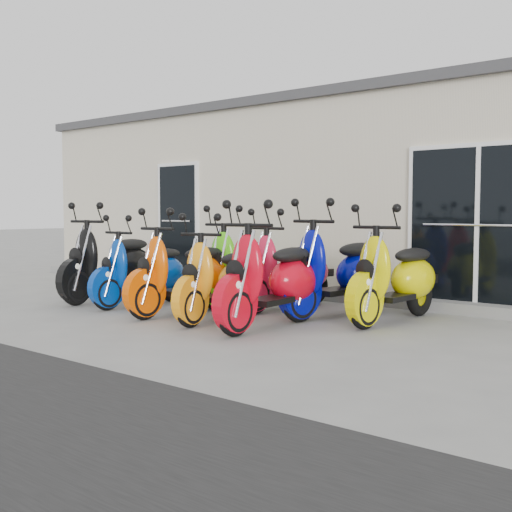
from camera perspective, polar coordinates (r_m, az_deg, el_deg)
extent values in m
plane|color=gray|center=(8.75, -2.49, -5.12)|extent=(80.00, 80.00, 0.00)
cube|color=beige|center=(13.00, 12.93, 4.84)|extent=(14.00, 6.00, 3.20)
cube|color=#3F3F42|center=(13.13, 13.05, 12.19)|extent=(14.20, 6.20, 0.16)
cube|color=gray|center=(10.32, 4.98, -3.31)|extent=(14.00, 0.40, 0.15)
cube|color=black|center=(12.42, -6.92, 3.39)|extent=(1.07, 0.08, 2.22)
cube|color=black|center=(9.19, 19.14, 2.99)|extent=(2.02, 0.08, 2.22)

